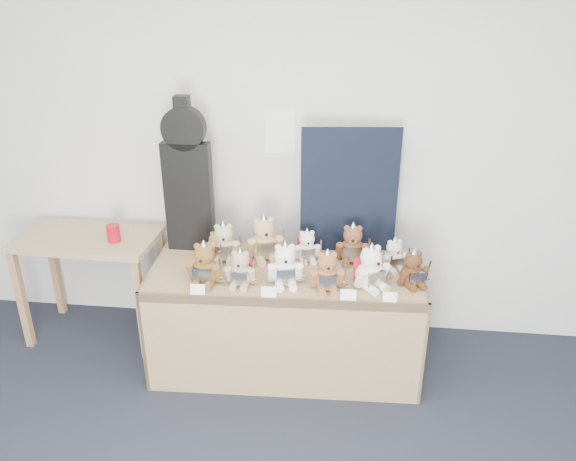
# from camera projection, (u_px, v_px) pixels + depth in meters

# --- Properties ---
(room_shell) EXTENTS (6.00, 6.00, 6.00)m
(room_shell) POSITION_uv_depth(u_px,v_px,m) (280.00, 132.00, 3.75)
(room_shell) COLOR silver
(room_shell) RESTS_ON floor
(display_table) EXTENTS (1.75, 0.79, 0.72)m
(display_table) POSITION_uv_depth(u_px,v_px,m) (285.00, 297.00, 3.56)
(display_table) COLOR olive
(display_table) RESTS_ON floor
(side_table) EXTENTS (0.96, 0.56, 0.79)m
(side_table) POSITION_uv_depth(u_px,v_px,m) (90.00, 253.00, 3.91)
(side_table) COLOR #93764F
(side_table) RESTS_ON floor
(guitar_case) EXTENTS (0.31, 0.09, 1.04)m
(guitar_case) POSITION_uv_depth(u_px,v_px,m) (187.00, 178.00, 3.65)
(guitar_case) COLOR black
(guitar_case) RESTS_ON display_table
(navy_board) EXTENTS (0.63, 0.09, 0.85)m
(navy_board) POSITION_uv_depth(u_px,v_px,m) (349.00, 191.00, 3.65)
(navy_board) COLOR black
(navy_board) RESTS_ON display_table
(red_cup) EXTENTS (0.09, 0.09, 0.12)m
(red_cup) POSITION_uv_depth(u_px,v_px,m) (113.00, 233.00, 3.76)
(red_cup) COLOR #AE0B19
(red_cup) RESTS_ON side_table
(teddy_front_far_left) EXTENTS (0.24, 0.20, 0.30)m
(teddy_front_far_left) POSITION_uv_depth(u_px,v_px,m) (205.00, 265.00, 3.36)
(teddy_front_far_left) COLOR brown
(teddy_front_far_left) RESTS_ON display_table
(teddy_front_left) EXTENTS (0.21, 0.17, 0.26)m
(teddy_front_left) POSITION_uv_depth(u_px,v_px,m) (241.00, 269.00, 3.35)
(teddy_front_left) COLOR tan
(teddy_front_left) RESTS_ON display_table
(teddy_front_centre) EXTENTS (0.25, 0.22, 0.30)m
(teddy_front_centre) POSITION_uv_depth(u_px,v_px,m) (285.00, 266.00, 3.36)
(teddy_front_centre) COLOR white
(teddy_front_centre) RESTS_ON display_table
(teddy_front_right) EXTENTS (0.23, 0.20, 0.28)m
(teddy_front_right) POSITION_uv_depth(u_px,v_px,m) (327.00, 272.00, 3.30)
(teddy_front_right) COLOR #935B37
(teddy_front_right) RESTS_ON display_table
(teddy_front_far_right) EXTENTS (0.25, 0.25, 0.30)m
(teddy_front_far_right) POSITION_uv_depth(u_px,v_px,m) (371.00, 269.00, 3.32)
(teddy_front_far_right) COLOR white
(teddy_front_far_right) RESTS_ON display_table
(teddy_front_end) EXTENTS (0.21, 0.20, 0.25)m
(teddy_front_end) POSITION_uv_depth(u_px,v_px,m) (413.00, 270.00, 3.35)
(teddy_front_end) COLOR #4E311B
(teddy_front_end) RESTS_ON display_table
(teddy_back_left) EXTENTS (0.24, 0.21, 0.29)m
(teddy_back_left) POSITION_uv_depth(u_px,v_px,m) (224.00, 244.00, 3.65)
(teddy_back_left) COLOR #BDB18A
(teddy_back_left) RESTS_ON display_table
(teddy_back_centre_left) EXTENTS (0.28, 0.26, 0.33)m
(teddy_back_centre_left) POSITION_uv_depth(u_px,v_px,m) (264.00, 240.00, 3.66)
(teddy_back_centre_left) COLOR tan
(teddy_back_centre_left) RESTS_ON display_table
(teddy_back_centre_right) EXTENTS (0.20, 0.18, 0.24)m
(teddy_back_centre_right) POSITION_uv_depth(u_px,v_px,m) (307.00, 247.00, 3.65)
(teddy_back_centre_right) COLOR white
(teddy_back_centre_right) RESTS_ON display_table
(teddy_back_right) EXTENTS (0.24, 0.19, 0.29)m
(teddy_back_right) POSITION_uv_depth(u_px,v_px,m) (352.00, 245.00, 3.62)
(teddy_back_right) COLOR brown
(teddy_back_right) RESTS_ON display_table
(teddy_back_end) EXTENTS (0.19, 0.18, 0.23)m
(teddy_back_end) POSITION_uv_depth(u_px,v_px,m) (394.00, 256.00, 3.53)
(teddy_back_end) COLOR silver
(teddy_back_end) RESTS_ON display_table
(teddy_back_far_left) EXTENTS (0.17, 0.18, 0.22)m
(teddy_back_far_left) POSITION_uv_depth(u_px,v_px,m) (216.00, 247.00, 3.66)
(teddy_back_far_left) COLOR #A9794E
(teddy_back_far_left) RESTS_ON display_table
(entry_card_a) EXTENTS (0.09, 0.02, 0.06)m
(entry_card_a) POSITION_uv_depth(u_px,v_px,m) (198.00, 289.00, 3.27)
(entry_card_a) COLOR white
(entry_card_a) RESTS_ON display_table
(entry_card_b) EXTENTS (0.09, 0.02, 0.06)m
(entry_card_b) POSITION_uv_depth(u_px,v_px,m) (269.00, 292.00, 3.24)
(entry_card_b) COLOR white
(entry_card_b) RESTS_ON display_table
(entry_card_c) EXTENTS (0.09, 0.02, 0.06)m
(entry_card_c) POSITION_uv_depth(u_px,v_px,m) (348.00, 295.00, 3.21)
(entry_card_c) COLOR white
(entry_card_c) RESTS_ON display_table
(entry_card_d) EXTENTS (0.08, 0.02, 0.06)m
(entry_card_d) POSITION_uv_depth(u_px,v_px,m) (390.00, 297.00, 3.20)
(entry_card_d) COLOR white
(entry_card_d) RESTS_ON display_table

